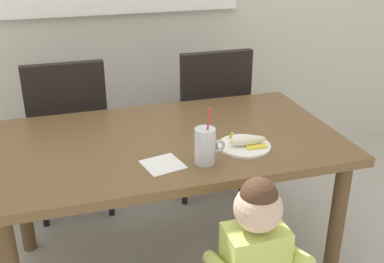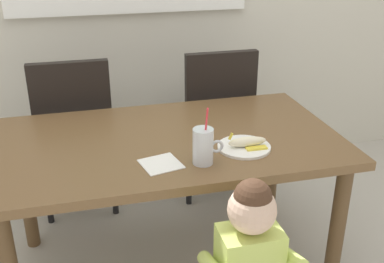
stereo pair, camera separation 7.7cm
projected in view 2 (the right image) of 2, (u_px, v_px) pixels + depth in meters
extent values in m
cube|color=brown|center=(168.00, 142.00, 2.11)|extent=(1.55, 0.88, 0.04)
cylinder|color=brown|center=(337.00, 231.00, 2.10)|extent=(0.07, 0.07, 0.68)
cylinder|color=brown|center=(25.00, 190.00, 2.42)|extent=(0.07, 0.07, 0.68)
cylinder|color=brown|center=(273.00, 160.00, 2.74)|extent=(0.07, 0.07, 0.68)
cube|color=black|center=(76.00, 136.00, 2.78)|extent=(0.44, 0.44, 0.06)
cube|color=black|center=(72.00, 105.00, 2.49)|extent=(0.42, 0.05, 0.48)
cylinder|color=black|center=(108.00, 155.00, 3.09)|extent=(0.04, 0.04, 0.42)
cylinder|color=black|center=(49.00, 161.00, 3.00)|extent=(0.04, 0.04, 0.42)
cylinder|color=black|center=(114.00, 183.00, 2.75)|extent=(0.04, 0.04, 0.42)
cylinder|color=black|center=(47.00, 191.00, 2.66)|extent=(0.04, 0.04, 0.42)
cube|color=black|center=(210.00, 123.00, 2.96)|extent=(0.44, 0.44, 0.06)
cube|color=black|center=(221.00, 93.00, 2.67)|extent=(0.42, 0.05, 0.48)
cylinder|color=black|center=(228.00, 142.00, 3.27)|extent=(0.04, 0.04, 0.42)
cylinder|color=black|center=(175.00, 148.00, 3.18)|extent=(0.04, 0.04, 0.42)
cylinder|color=black|center=(247.00, 167.00, 2.93)|extent=(0.04, 0.04, 0.42)
cylinder|color=black|center=(189.00, 174.00, 2.85)|extent=(0.04, 0.04, 0.42)
sphere|color=beige|center=(252.00, 210.00, 1.57)|extent=(0.17, 0.17, 0.17)
sphere|color=#472D1E|center=(253.00, 198.00, 1.55)|extent=(0.13, 0.13, 0.13)
cylinder|color=#C6DB66|center=(288.00, 255.00, 1.67)|extent=(0.05, 0.24, 0.13)
cylinder|color=silver|center=(203.00, 146.00, 1.85)|extent=(0.08, 0.08, 0.15)
cylinder|color=#8C6647|center=(203.00, 153.00, 1.87)|extent=(0.07, 0.07, 0.08)
torus|color=silver|center=(217.00, 146.00, 1.87)|extent=(0.06, 0.01, 0.06)
cylinder|color=#E5333F|center=(206.00, 131.00, 1.82)|extent=(0.01, 0.06, 0.22)
cylinder|color=white|center=(244.00, 147.00, 2.01)|extent=(0.23, 0.23, 0.01)
ellipsoid|color=#F4EAC6|center=(247.00, 142.00, 1.99)|extent=(0.17, 0.05, 0.04)
cube|color=yellow|center=(256.00, 148.00, 1.97)|extent=(0.09, 0.03, 0.01)
cube|color=yellow|center=(248.00, 141.00, 2.04)|extent=(0.09, 0.03, 0.01)
cylinder|color=yellow|center=(231.00, 136.00, 1.96)|extent=(0.02, 0.01, 0.03)
cube|color=white|center=(161.00, 164.00, 1.87)|extent=(0.18, 0.18, 0.00)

